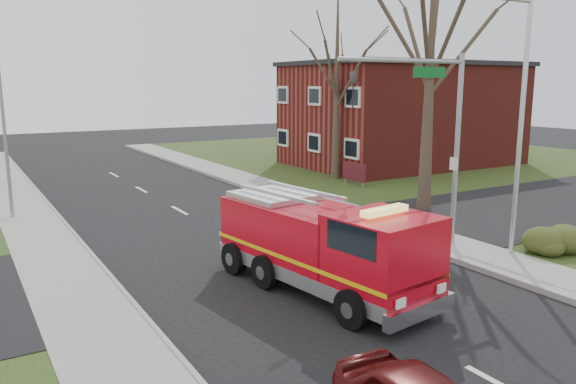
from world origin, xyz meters
TOP-DOWN VIEW (x-y plane):
  - ground at (0.00, 0.00)m, footprint 120.00×120.00m
  - sidewalk_right at (6.20, 0.00)m, footprint 2.40×80.00m
  - sidewalk_left at (-6.20, 0.00)m, footprint 2.40×80.00m
  - brick_building at (19.00, 18.00)m, footprint 15.40×10.40m
  - health_center_sign at (10.50, 12.50)m, footprint 0.12×2.00m
  - hedge_corner at (9.00, -1.00)m, footprint 2.80×2.00m
  - bare_tree_near at (9.50, 6.00)m, footprint 6.00×6.00m
  - bare_tree_far at (11.00, 15.00)m, footprint 5.25×5.25m
  - traffic_signal_mast at (5.21, 1.50)m, footprint 5.29×0.18m
  - streetlight_pole at (7.14, -0.50)m, footprint 1.48×0.16m
  - utility_pole_far at (-6.80, 14.00)m, footprint 0.14×0.14m
  - fire_engine at (-0.07, 0.16)m, footprint 3.45×7.21m

SIDE VIEW (x-z plane):
  - ground at x=0.00m, z-range 0.00..0.00m
  - sidewalk_right at x=6.20m, z-range 0.00..0.15m
  - sidewalk_left at x=-6.20m, z-range 0.00..0.15m
  - hedge_corner at x=9.00m, z-range 0.13..1.03m
  - health_center_sign at x=10.50m, z-range 0.18..1.58m
  - fire_engine at x=-0.07m, z-range -0.13..2.67m
  - utility_pole_far at x=-6.80m, z-range 0.00..7.00m
  - brick_building at x=19.00m, z-range 0.03..7.28m
  - streetlight_pole at x=7.14m, z-range 0.35..8.75m
  - traffic_signal_mast at x=5.21m, z-range 1.31..8.11m
  - bare_tree_far at x=11.00m, z-range 1.24..11.74m
  - bare_tree_near at x=9.50m, z-range 1.41..13.41m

